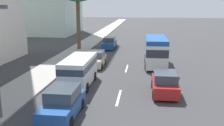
# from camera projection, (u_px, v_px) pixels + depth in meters

# --- Properties ---
(ground_plane) EXTENTS (198.00, 198.00, 0.00)m
(ground_plane) POSITION_uv_depth(u_px,v_px,m) (131.00, 53.00, 34.64)
(ground_plane) COLOR #38383A
(sidewalk_right) EXTENTS (162.00, 3.37, 0.15)m
(sidewalk_right) POSITION_uv_depth(u_px,v_px,m) (76.00, 52.00, 35.51)
(sidewalk_right) COLOR #9E9B93
(sidewalk_right) RESTS_ON ground_plane
(lane_stripe_mid) EXTENTS (3.20, 0.16, 0.01)m
(lane_stripe_mid) POSITION_uv_depth(u_px,v_px,m) (119.00, 98.00, 18.16)
(lane_stripe_mid) COLOR silver
(lane_stripe_mid) RESTS_ON ground_plane
(lane_stripe_far) EXTENTS (3.20, 0.16, 0.01)m
(lane_stripe_far) POSITION_uv_depth(u_px,v_px,m) (127.00, 68.00, 26.46)
(lane_stripe_far) COLOR silver
(lane_stripe_far) RESTS_ON ground_plane
(minibus_second) EXTENTS (6.51, 2.27, 3.03)m
(minibus_second) POSITION_uv_depth(u_px,v_px,m) (156.00, 50.00, 27.33)
(minibus_second) COLOR silver
(minibus_second) RESTS_ON ground_plane
(car_third) EXTENTS (4.04, 1.79, 1.61)m
(car_third) POSITION_uv_depth(u_px,v_px,m) (96.00, 59.00, 27.24)
(car_third) COLOR beige
(car_third) RESTS_ON ground_plane
(car_fourth) EXTENTS (4.63, 1.80, 1.70)m
(car_fourth) POSITION_uv_depth(u_px,v_px,m) (109.00, 43.00, 38.23)
(car_fourth) COLOR #1E478C
(car_fourth) RESTS_ON ground_plane
(car_fifth) EXTENTS (4.23, 1.83, 1.70)m
(car_fifth) POSITION_uv_depth(u_px,v_px,m) (63.00, 103.00, 14.98)
(car_fifth) COLOR #1E478C
(car_fifth) RESTS_ON ground_plane
(car_sixth) EXTENTS (4.05, 1.83, 1.65)m
(car_sixth) POSITION_uv_depth(u_px,v_px,m) (165.00, 83.00, 18.82)
(car_sixth) COLOR #A51E1E
(car_sixth) RESTS_ON ground_plane
(van_seventh) EXTENTS (5.30, 2.13, 2.27)m
(van_seventh) POSITION_uv_depth(u_px,v_px,m) (79.00, 70.00, 20.67)
(van_seventh) COLOR silver
(van_seventh) RESTS_ON ground_plane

